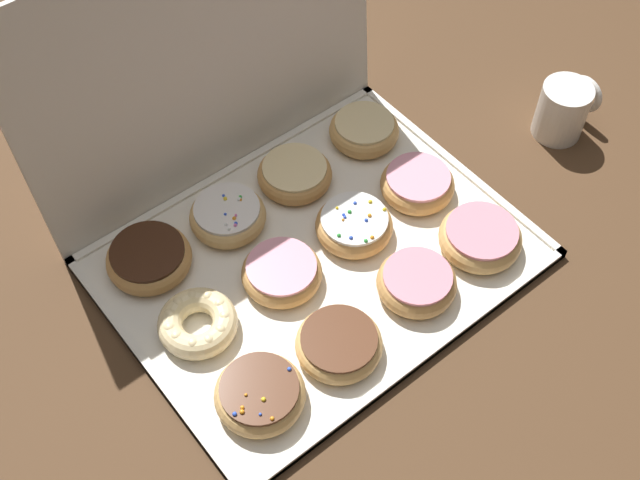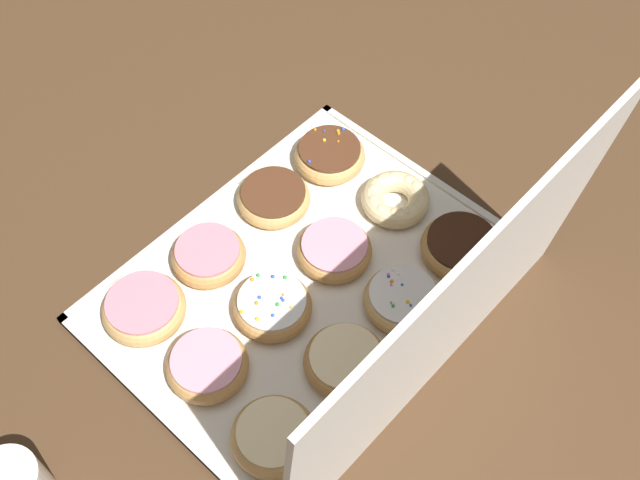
{
  "view_description": "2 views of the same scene",
  "coord_description": "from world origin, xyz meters",
  "px_view_note": "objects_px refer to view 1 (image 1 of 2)",
  "views": [
    {
      "loc": [
        -0.41,
        -0.52,
        0.95
      ],
      "look_at": [
        0.01,
        0.0,
        0.04
      ],
      "focal_mm": 45.18,
      "sensor_mm": 36.0,
      "label": 1
    },
    {
      "loc": [
        0.43,
        0.42,
        0.99
      ],
      "look_at": [
        -0.05,
        -0.01,
        0.06
      ],
      "focal_mm": 43.84,
      "sensor_mm": 36.0,
      "label": 2
    }
  ],
  "objects_px": {
    "pink_frosted_donut_2": "(417,282)",
    "pink_frosted_donut_5": "(280,270)",
    "chocolate_frosted_donut_8": "(149,258)",
    "coffee_mug": "(564,109)",
    "glazed_ring_donut_10": "(295,174)",
    "pink_frosted_donut_3": "(480,237)",
    "sprinkle_donut_9": "(228,215)",
    "sprinkle_donut_6": "(356,227)",
    "sprinkle_donut_0": "(260,394)",
    "donut_box": "(317,259)",
    "chocolate_frosted_donut_1": "(339,344)",
    "glazed_ring_donut_11": "(364,130)",
    "cruller_donut_4": "(198,323)",
    "pink_frosted_donut_7": "(416,183)"
  },
  "relations": [
    {
      "from": "sprinkle_donut_0",
      "to": "chocolate_frosted_donut_1",
      "type": "bearing_deg",
      "value": -2.94
    },
    {
      "from": "sprinkle_donut_6",
      "to": "pink_frosted_donut_7",
      "type": "bearing_deg",
      "value": 3.06
    },
    {
      "from": "donut_box",
      "to": "coffee_mug",
      "type": "relative_size",
      "value": 5.73
    },
    {
      "from": "glazed_ring_donut_10",
      "to": "donut_box",
      "type": "bearing_deg",
      "value": -115.29
    },
    {
      "from": "pink_frosted_donut_3",
      "to": "pink_frosted_donut_2",
      "type": "bearing_deg",
      "value": 179.66
    },
    {
      "from": "cruller_donut_4",
      "to": "sprinkle_donut_6",
      "type": "height_order",
      "value": "sprinkle_donut_6"
    },
    {
      "from": "pink_frosted_donut_2",
      "to": "pink_frosted_donut_5",
      "type": "distance_m",
      "value": 0.19
    },
    {
      "from": "pink_frosted_donut_2",
      "to": "chocolate_frosted_donut_8",
      "type": "xyz_separation_m",
      "value": [
        -0.27,
        0.27,
        0.0
      ]
    },
    {
      "from": "pink_frosted_donut_7",
      "to": "donut_box",
      "type": "bearing_deg",
      "value": -179.22
    },
    {
      "from": "sprinkle_donut_9",
      "to": "coffee_mug",
      "type": "height_order",
      "value": "coffee_mug"
    },
    {
      "from": "sprinkle_donut_0",
      "to": "glazed_ring_donut_10",
      "type": "distance_m",
      "value": 0.37
    },
    {
      "from": "sprinkle_donut_6",
      "to": "sprinkle_donut_0",
      "type": "bearing_deg",
      "value": -154.48
    },
    {
      "from": "chocolate_frosted_donut_1",
      "to": "sprinkle_donut_6",
      "type": "distance_m",
      "value": 0.19
    },
    {
      "from": "donut_box",
      "to": "sprinkle_donut_6",
      "type": "xyz_separation_m",
      "value": [
        0.07,
        -0.0,
        0.02
      ]
    },
    {
      "from": "sprinkle_donut_6",
      "to": "sprinkle_donut_9",
      "type": "relative_size",
      "value": 1.0
    },
    {
      "from": "pink_frosted_donut_2",
      "to": "cruller_donut_4",
      "type": "distance_m",
      "value": 0.3
    },
    {
      "from": "cruller_donut_4",
      "to": "coffee_mug",
      "type": "relative_size",
      "value": 1.08
    },
    {
      "from": "chocolate_frosted_donut_1",
      "to": "donut_box",
      "type": "bearing_deg",
      "value": 62.34
    },
    {
      "from": "chocolate_frosted_donut_1",
      "to": "pink_frosted_donut_7",
      "type": "xyz_separation_m",
      "value": [
        0.27,
        0.14,
        0.0
      ]
    },
    {
      "from": "chocolate_frosted_donut_1",
      "to": "chocolate_frosted_donut_8",
      "type": "height_order",
      "value": "chocolate_frosted_donut_8"
    },
    {
      "from": "glazed_ring_donut_10",
      "to": "sprinkle_donut_9",
      "type": "bearing_deg",
      "value": -178.37
    },
    {
      "from": "pink_frosted_donut_2",
      "to": "glazed_ring_donut_11",
      "type": "relative_size",
      "value": 1.0
    },
    {
      "from": "glazed_ring_donut_10",
      "to": "pink_frosted_donut_2",
      "type": "bearing_deg",
      "value": -87.89
    },
    {
      "from": "sprinkle_donut_0",
      "to": "pink_frosted_donut_7",
      "type": "height_order",
      "value": "sprinkle_donut_0"
    },
    {
      "from": "pink_frosted_donut_7",
      "to": "chocolate_frosted_donut_8",
      "type": "height_order",
      "value": "same"
    },
    {
      "from": "donut_box",
      "to": "pink_frosted_donut_5",
      "type": "xyz_separation_m",
      "value": [
        -0.06,
        0.0,
        0.02
      ]
    },
    {
      "from": "sprinkle_donut_0",
      "to": "pink_frosted_donut_3",
      "type": "relative_size",
      "value": 0.97
    },
    {
      "from": "pink_frosted_donut_3",
      "to": "sprinkle_donut_9",
      "type": "height_order",
      "value": "sprinkle_donut_9"
    },
    {
      "from": "sprinkle_donut_6",
      "to": "chocolate_frosted_donut_8",
      "type": "xyz_separation_m",
      "value": [
        -0.26,
        0.14,
        0.0
      ]
    },
    {
      "from": "glazed_ring_donut_10",
      "to": "pink_frosted_donut_3",
      "type": "bearing_deg",
      "value": -63.23
    },
    {
      "from": "cruller_donut_4",
      "to": "sprinkle_donut_9",
      "type": "distance_m",
      "value": 0.18
    },
    {
      "from": "pink_frosted_donut_5",
      "to": "sprinkle_donut_9",
      "type": "relative_size",
      "value": 1.0
    },
    {
      "from": "pink_frosted_donut_3",
      "to": "glazed_ring_donut_11",
      "type": "bearing_deg",
      "value": 88.01
    },
    {
      "from": "chocolate_frosted_donut_8",
      "to": "coffee_mug",
      "type": "height_order",
      "value": "coffee_mug"
    },
    {
      "from": "chocolate_frosted_donut_1",
      "to": "pink_frosted_donut_7",
      "type": "height_order",
      "value": "pink_frosted_donut_7"
    },
    {
      "from": "pink_frosted_donut_7",
      "to": "pink_frosted_donut_2",
      "type": "bearing_deg",
      "value": -132.57
    },
    {
      "from": "pink_frosted_donut_3",
      "to": "glazed_ring_donut_11",
      "type": "distance_m",
      "value": 0.27
    },
    {
      "from": "sprinkle_donut_0",
      "to": "coffee_mug",
      "type": "xyz_separation_m",
      "value": [
        0.67,
        0.09,
        0.02
      ]
    },
    {
      "from": "sprinkle_donut_6",
      "to": "glazed_ring_donut_11",
      "type": "distance_m",
      "value": 0.19
    },
    {
      "from": "pink_frosted_donut_7",
      "to": "chocolate_frosted_donut_1",
      "type": "bearing_deg",
      "value": -152.37
    },
    {
      "from": "pink_frosted_donut_2",
      "to": "glazed_ring_donut_11",
      "type": "xyz_separation_m",
      "value": [
        0.13,
        0.27,
        -0.0
      ]
    },
    {
      "from": "pink_frosted_donut_3",
      "to": "coffee_mug",
      "type": "distance_m",
      "value": 0.29
    },
    {
      "from": "sprinkle_donut_9",
      "to": "cruller_donut_4",
      "type": "bearing_deg",
      "value": -137.51
    },
    {
      "from": "chocolate_frosted_donut_8",
      "to": "glazed_ring_donut_11",
      "type": "xyz_separation_m",
      "value": [
        0.4,
        0.0,
        -0.0
      ]
    },
    {
      "from": "cruller_donut_4",
      "to": "coffee_mug",
      "type": "distance_m",
      "value": 0.67
    },
    {
      "from": "pink_frosted_donut_5",
      "to": "glazed_ring_donut_11",
      "type": "relative_size",
      "value": 1.01
    },
    {
      "from": "cruller_donut_4",
      "to": "glazed_ring_donut_10",
      "type": "xyz_separation_m",
      "value": [
        0.26,
        0.13,
        -0.0
      ]
    },
    {
      "from": "pink_frosted_donut_3",
      "to": "glazed_ring_donut_11",
      "type": "relative_size",
      "value": 1.07
    },
    {
      "from": "chocolate_frosted_donut_8",
      "to": "pink_frosted_donut_5",
      "type": "bearing_deg",
      "value": -44.82
    },
    {
      "from": "donut_box",
      "to": "cruller_donut_4",
      "type": "distance_m",
      "value": 0.2
    }
  ]
}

